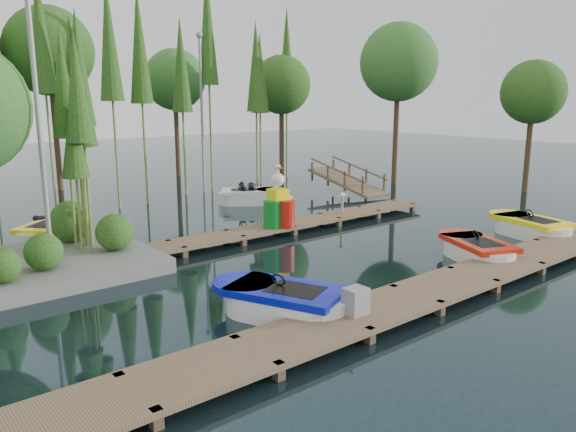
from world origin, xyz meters
TOP-DOWN VIEW (x-y plane):
  - ground_plane at (0.00, 0.00)m, footprint 90.00×90.00m
  - near_dock at (0.00, -4.50)m, footprint 18.00×1.50m
  - far_dock at (1.00, 2.50)m, footprint 15.00×1.20m
  - tree_screen at (-2.04, 10.60)m, footprint 34.42×18.53m
  - lamp_island at (-5.50, 2.50)m, footprint 0.30×0.30m
  - lamp_rear at (4.00, 11.00)m, footprint 0.30×0.30m
  - ramp at (9.00, 6.50)m, footprint 1.50×3.94m
  - boat_blue at (-2.60, -3.12)m, footprint 2.46×3.30m
  - boat_red at (4.09, -3.38)m, footprint 2.20×2.99m
  - boat_yellow_near at (7.77, -2.99)m, footprint 1.95×3.15m
  - boat_yellow_far at (-4.38, 6.33)m, footprint 2.89×2.77m
  - boat_white_far at (4.06, 7.38)m, footprint 3.08×2.59m
  - utility_cabinet at (-1.89, -4.50)m, footprint 0.44×0.37m
  - yellow_barrel at (1.94, 2.50)m, footprint 0.62×0.62m
  - drum_cluster at (1.66, 2.35)m, footprint 1.18×1.08m
  - seagull_post at (4.67, 2.50)m, footprint 0.47×0.26m

SIDE VIEW (x-z plane):
  - ground_plane at x=0.00m, z-range 0.00..0.00m
  - far_dock at x=1.00m, z-range -0.02..0.48m
  - near_dock at x=0.00m, z-range -0.02..0.48m
  - boat_red at x=4.09m, z-range -0.19..0.72m
  - boat_yellow_near at x=7.77m, z-range -0.21..0.78m
  - boat_yellow_far at x=-4.38m, z-range -0.40..0.98m
  - boat_blue at x=-2.60m, z-range -0.21..0.80m
  - boat_white_far at x=4.06m, z-range -0.37..0.97m
  - utility_cabinet at x=-1.89m, z-range 0.30..0.84m
  - ramp at x=9.00m, z-range -0.16..1.33m
  - yellow_barrel at x=1.94m, z-range 0.30..1.23m
  - seagull_post at x=4.67m, z-range 0.43..1.19m
  - drum_cluster at x=1.66m, z-range -0.12..1.91m
  - lamp_island at x=-5.50m, z-range 0.64..7.89m
  - lamp_rear at x=4.00m, z-range 0.64..7.89m
  - tree_screen at x=-2.04m, z-range 0.96..11.27m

